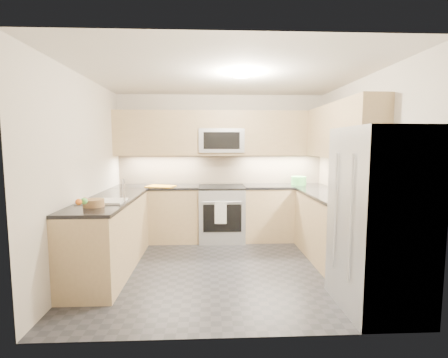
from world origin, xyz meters
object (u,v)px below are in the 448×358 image
(microwave, at_px, (221,141))
(cutting_board, at_px, (161,186))
(gas_range, at_px, (222,214))
(utensil_bowl, at_px, (299,181))
(fruit_basket, at_px, (94,203))
(refrigerator, at_px, (379,220))

(microwave, relative_size, cutting_board, 1.72)
(cutting_board, bearing_deg, gas_range, 5.50)
(utensil_bowl, bearing_deg, fruit_basket, -146.83)
(refrigerator, xyz_separation_m, fruit_basket, (-2.95, 0.61, 0.08))
(microwave, relative_size, utensil_bowl, 2.96)
(utensil_bowl, xyz_separation_m, cutting_board, (-2.35, -0.13, -0.07))
(refrigerator, distance_m, fruit_basket, 3.01)
(utensil_bowl, distance_m, fruit_basket, 3.39)
(refrigerator, bearing_deg, fruit_basket, 168.40)
(refrigerator, bearing_deg, utensil_bowl, 92.66)
(cutting_board, bearing_deg, fruit_basket, -105.86)
(gas_range, height_order, microwave, microwave)
(microwave, relative_size, refrigerator, 0.42)
(refrigerator, distance_m, cutting_board, 3.39)
(gas_range, height_order, cutting_board, cutting_board)
(microwave, height_order, refrigerator, microwave)
(refrigerator, relative_size, utensil_bowl, 7.02)
(refrigerator, bearing_deg, gas_range, 120.88)
(utensil_bowl, bearing_deg, refrigerator, -87.34)
(fruit_basket, bearing_deg, microwave, 52.34)
(gas_range, relative_size, microwave, 1.20)
(microwave, xyz_separation_m, utensil_bowl, (1.34, -0.09, -0.69))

